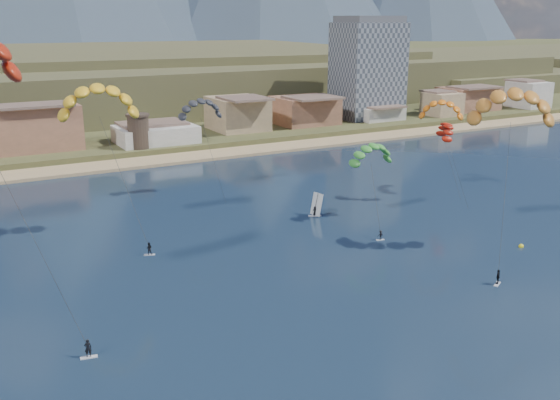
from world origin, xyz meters
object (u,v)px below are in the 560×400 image
object	(u,v)px
kitesurfer_orange	(513,101)
windsurfer	(316,209)
kitesurfer_green	(372,151)
kitesurfer_yellow	(98,96)
watchtower	(138,131)
apartment_tower	(368,68)
buoy	(521,246)

from	to	relation	value
kitesurfer_orange	windsurfer	xyz separation A→B (m)	(-15.95, 26.45, -20.67)
kitesurfer_green	windsurfer	size ratio (longest dim) A/B	3.86
kitesurfer_yellow	windsurfer	xyz separation A→B (m)	(34.28, -6.83, -20.73)
windsurfer	kitesurfer_orange	bearing A→B (deg)	-58.91
watchtower	apartment_tower	bearing A→B (deg)	9.93
kitesurfer_orange	kitesurfer_green	world-z (taller)	kitesurfer_orange
kitesurfer_green	buoy	world-z (taller)	kitesurfer_green
apartment_tower	windsurfer	world-z (taller)	apartment_tower
kitesurfer_orange	windsurfer	size ratio (longest dim) A/B	6.59
kitesurfer_yellow	kitesurfer_orange	distance (m)	60.26
watchtower	kitesurfer_yellow	xyz separation A→B (m)	(-22.02, -56.67, 15.64)
apartment_tower	kitesurfer_orange	bearing A→B (deg)	-116.48
kitesurfer_orange	kitesurfer_green	xyz separation A→B (m)	(-8.88, 20.44, -10.07)
watchtower	kitesurfer_yellow	distance (m)	62.78
watchtower	kitesurfer_green	bearing A→B (deg)	-74.47
windsurfer	buoy	distance (m)	33.99
buoy	kitesurfer_orange	bearing A→B (deg)	149.74
watchtower	windsurfer	distance (m)	64.88
kitesurfer_green	kitesurfer_yellow	bearing A→B (deg)	162.74
apartment_tower	buoy	bearing A→B (deg)	-114.78
kitesurfer_orange	kitesurfer_green	bearing A→B (deg)	113.50
kitesurfer_orange	watchtower	bearing A→B (deg)	107.41
apartment_tower	buoy	world-z (taller)	apartment_tower
kitesurfer_orange	buoy	bearing A→B (deg)	-30.26
watchtower	kitesurfer_yellow	bearing A→B (deg)	-111.23
watchtower	kitesurfer_orange	size ratio (longest dim) A/B	0.32
watchtower	kitesurfer_green	distance (m)	72.37
windsurfer	watchtower	bearing A→B (deg)	100.92
watchtower	kitesurfer_orange	xyz separation A→B (m)	(28.21, -89.96, 15.58)
kitesurfer_green	watchtower	bearing A→B (deg)	105.53
watchtower	windsurfer	xyz separation A→B (m)	(12.26, -63.51, -5.09)
apartment_tower	windsurfer	bearing A→B (deg)	-131.16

